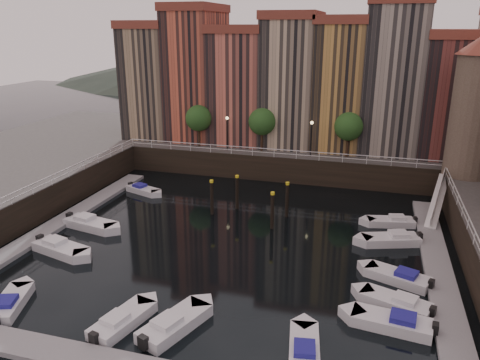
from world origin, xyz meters
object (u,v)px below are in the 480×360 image
(gangway, at_px, (438,198))
(mooring_pilings, at_px, (251,200))
(boat_left_1, at_px, (60,248))
(boat_left_2, at_px, (90,224))
(boat_left_4, at_px, (143,190))
(corner_tower, at_px, (477,104))

(gangway, xyz_separation_m, mooring_pilings, (-16.89, -4.86, -0.27))
(boat_left_1, distance_m, boat_left_2, 4.97)
(boat_left_4, bearing_deg, mooring_pilings, 5.54)
(mooring_pilings, height_order, boat_left_4, mooring_pilings)
(corner_tower, relative_size, boat_left_2, 2.58)
(corner_tower, xyz_separation_m, gangway, (-2.90, -4.50, -8.28))
(gangway, xyz_separation_m, boat_left_1, (-29.69, -16.37, -1.52))
(corner_tower, bearing_deg, boat_left_4, -169.51)
(corner_tower, height_order, boat_left_2, corner_tower)
(corner_tower, relative_size, boat_left_1, 2.63)
(gangway, xyz_separation_m, boat_left_4, (-30.02, -1.60, -1.59))
(mooring_pilings, distance_m, boat_left_2, 14.89)
(gangway, distance_m, mooring_pilings, 17.58)
(gangway, bearing_deg, boat_left_1, -151.13)
(mooring_pilings, bearing_deg, corner_tower, 25.32)
(boat_left_2, bearing_deg, boat_left_1, -73.73)
(boat_left_2, height_order, boat_left_4, boat_left_2)
(corner_tower, relative_size, mooring_pilings, 1.87)
(boat_left_4, bearing_deg, boat_left_2, -71.55)
(corner_tower, relative_size, gangway, 1.66)
(boat_left_1, relative_size, boat_left_2, 0.98)
(boat_left_4, bearing_deg, boat_left_1, -69.23)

